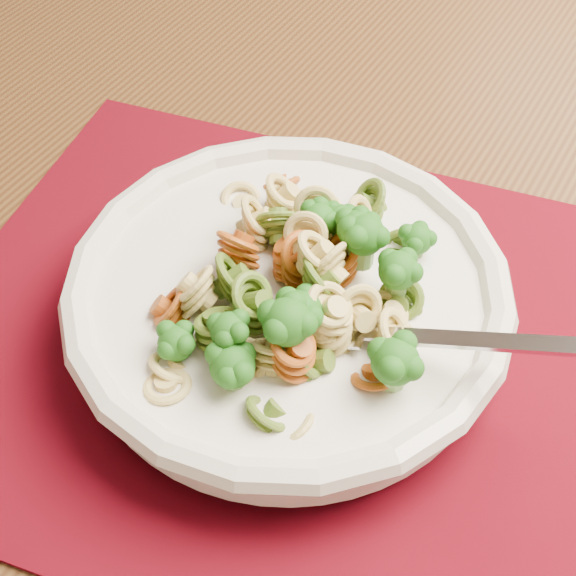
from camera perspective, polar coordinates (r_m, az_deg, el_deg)
The scene contains 5 objects.
dining_table at distance 0.68m, azimuth 11.20°, elevation -2.74°, with size 1.37×0.90×0.77m.
placemat at distance 0.51m, azimuth 1.27°, elevation -4.08°, with size 0.48×0.37×0.00m, color #520310.
pasta_bowl at distance 0.50m, azimuth 0.00°, elevation -0.67°, with size 0.28×0.28×0.05m.
pasta_broccoli_heap at distance 0.48m, azimuth 0.00°, elevation 0.46°, with size 0.23×0.23×0.06m, color tan, non-canonical shape.
fork at distance 0.46m, azimuth 4.03°, elevation -3.19°, with size 0.19×0.02×0.01m, color silver, non-canonical shape.
Camera 1 is at (-0.15, -1.07, 1.19)m, focal length 50.00 mm.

